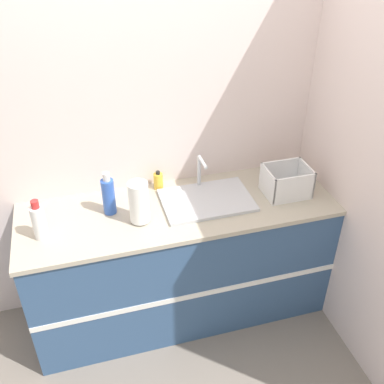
% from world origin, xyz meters
% --- Properties ---
extents(ground_plane, '(12.00, 12.00, 0.00)m').
position_xyz_m(ground_plane, '(0.00, 0.00, 0.00)').
color(ground_plane, slate).
extents(wall_back, '(4.36, 0.06, 2.60)m').
position_xyz_m(wall_back, '(0.00, 0.66, 1.30)').
color(wall_back, silver).
rests_on(wall_back, ground_plane).
extents(wall_right, '(0.06, 2.63, 2.60)m').
position_xyz_m(wall_right, '(1.01, 0.31, 1.30)').
color(wall_right, silver).
rests_on(wall_right, ground_plane).
extents(counter_cabinet, '(1.98, 0.65, 0.90)m').
position_xyz_m(counter_cabinet, '(0.00, 0.31, 0.45)').
color(counter_cabinet, '#33517A').
rests_on(counter_cabinet, ground_plane).
extents(sink, '(0.56, 0.39, 0.24)m').
position_xyz_m(sink, '(0.18, 0.33, 0.92)').
color(sink, silver).
rests_on(sink, counter_cabinet).
extents(paper_towel_roll, '(0.12, 0.12, 0.27)m').
position_xyz_m(paper_towel_roll, '(-0.26, 0.24, 1.04)').
color(paper_towel_roll, '#4C4C51').
rests_on(paper_towel_roll, counter_cabinet).
extents(dish_rack, '(0.28, 0.22, 0.19)m').
position_xyz_m(dish_rack, '(0.70, 0.28, 0.98)').
color(dish_rack, white).
rests_on(dish_rack, counter_cabinet).
extents(bottle_blue, '(0.08, 0.08, 0.28)m').
position_xyz_m(bottle_blue, '(-0.42, 0.38, 1.02)').
color(bottle_blue, '#2D56B7').
rests_on(bottle_blue, counter_cabinet).
extents(bottle_white_spray, '(0.08, 0.08, 0.25)m').
position_xyz_m(bottle_white_spray, '(-0.82, 0.25, 1.01)').
color(bottle_white_spray, white).
rests_on(bottle_white_spray, counter_cabinet).
extents(soap_dispenser, '(0.06, 0.06, 0.13)m').
position_xyz_m(soap_dispenser, '(-0.08, 0.56, 0.96)').
color(soap_dispenser, gold).
rests_on(soap_dispenser, counter_cabinet).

